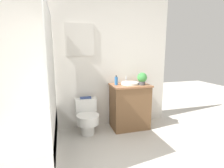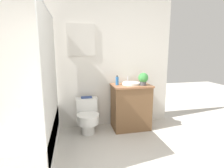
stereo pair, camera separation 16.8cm
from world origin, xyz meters
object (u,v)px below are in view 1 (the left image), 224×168
Objects in this scene: toilet at (87,116)px; book_on_tank at (86,98)px; sink at (130,83)px; potted_plant at (142,78)px; soap_bottle at (116,81)px.

book_on_tank reaches higher than toilet.
toilet is 1.66× the size of sink.
book_on_tank is at bearing 172.87° from sink.
potted_plant reaches higher than sink.
soap_bottle reaches higher than sink.
soap_bottle is 0.88× the size of book_on_tank.
potted_plant reaches higher than book_on_tank.
soap_bottle is (-0.25, 0.02, 0.05)m from sink.
toilet is 0.33m from book_on_tank.
toilet is 1.19m from potted_plant.
toilet is at bearing -174.84° from soap_bottle.
soap_bottle is at bearing -8.51° from book_on_tank.
soap_bottle is at bearing 175.87° from sink.
soap_bottle is at bearing 162.61° from potted_plant.
sink is 0.26m from soap_bottle.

